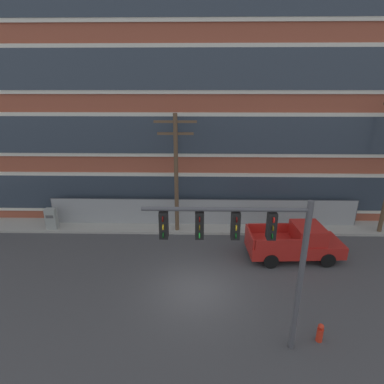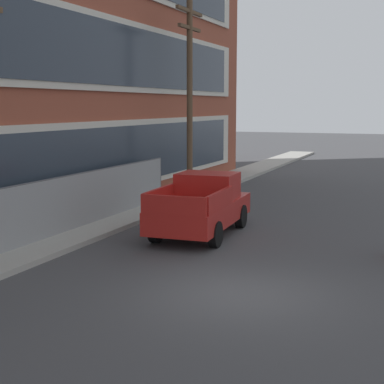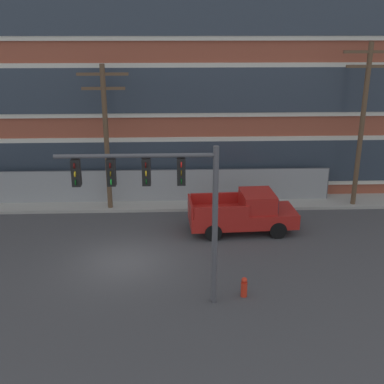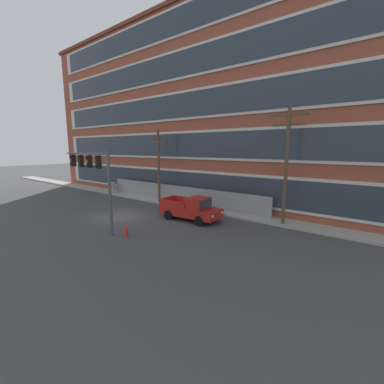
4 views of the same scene
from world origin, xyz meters
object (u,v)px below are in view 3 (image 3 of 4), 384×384
fire_hydrant (244,287)px  pickup_truck_red (245,213)px  utility_pole_near_corner (106,132)px  utility_pole_midblock (363,119)px  traffic_signal_mast (160,190)px

fire_hydrant → pickup_truck_red: bearing=81.9°
utility_pole_near_corner → utility_pole_midblock: (13.36, 0.03, 0.56)m
utility_pole_near_corner → fire_hydrant: bearing=-56.4°
traffic_signal_mast → utility_pole_midblock: 13.98m
pickup_truck_red → utility_pole_near_corner: 8.25m
utility_pole_near_corner → fire_hydrant: (6.01, -9.03, -3.94)m
traffic_signal_mast → fire_hydrant: size_ratio=7.45×
traffic_signal_mast → utility_pole_midblock: utility_pole_midblock is taller
pickup_truck_red → traffic_signal_mast: bearing=-121.4°
pickup_truck_red → utility_pole_midblock: 8.21m
utility_pole_midblock → fire_hydrant: bearing=-129.0°
pickup_truck_red → utility_pole_midblock: bearing=25.5°
utility_pole_midblock → fire_hydrant: (-7.35, -9.07, -4.50)m
traffic_signal_mast → fire_hydrant: traffic_signal_mast is taller
traffic_signal_mast → fire_hydrant: 4.97m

